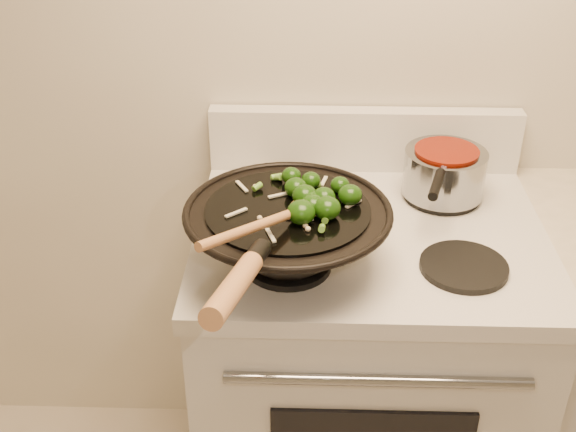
{
  "coord_description": "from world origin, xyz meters",
  "views": [
    {
      "loc": [
        -0.29,
        -0.2,
        1.77
      ],
      "look_at": [
        -0.32,
        1.03,
        1.03
      ],
      "focal_mm": 45.0,
      "sensor_mm": 36.0,
      "label": 1
    }
  ],
  "objects": [
    {
      "name": "wok",
      "position": [
        -0.33,
        1.01,
        1.0
      ],
      "size": [
        0.41,
        0.68,
        0.24
      ],
      "color": "black",
      "rests_on": "stove"
    },
    {
      "name": "stove",
      "position": [
        -0.14,
        1.17,
        0.47
      ],
      "size": [
        0.78,
        0.67,
        1.08
      ],
      "color": "silver",
      "rests_on": "ground"
    },
    {
      "name": "stirfry",
      "position": [
        -0.27,
        1.03,
        1.08
      ],
      "size": [
        0.27,
        0.26,
        0.05
      ],
      "color": "#143708",
      "rests_on": "wok"
    },
    {
      "name": "wooden_spoon",
      "position": [
        -0.34,
        0.94,
        1.09
      ],
      "size": [
        0.23,
        0.29,
        0.08
      ],
      "color": "#AC7343",
      "rests_on": "wok"
    },
    {
      "name": "saucepan",
      "position": [
        0.03,
        1.32,
        0.99
      ],
      "size": [
        0.19,
        0.3,
        0.11
      ],
      "color": "gray",
      "rests_on": "stove"
    }
  ]
}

